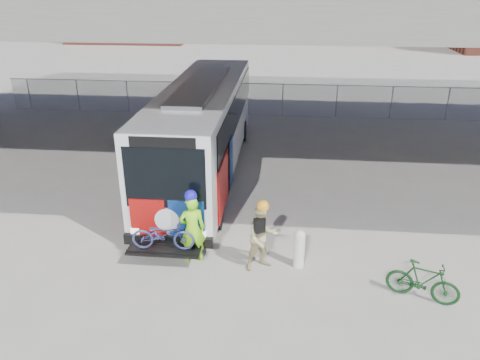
# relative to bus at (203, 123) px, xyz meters

# --- Properties ---
(ground) EXTENTS (160.00, 160.00, 0.00)m
(ground) POSITION_rel_bus_xyz_m (2.00, -3.20, -2.11)
(ground) COLOR #9E9991
(ground) RESTS_ON ground
(bus) EXTENTS (2.67, 12.90, 3.69)m
(bus) POSITION_rel_bus_xyz_m (0.00, 0.00, 0.00)
(bus) COLOR silver
(bus) RESTS_ON ground
(overpass) EXTENTS (40.00, 16.00, 7.95)m
(overpass) POSITION_rel_bus_xyz_m (2.00, 0.80, 4.44)
(overpass) COLOR #605E59
(overpass) RESTS_ON ground
(chainlink_fence) EXTENTS (30.00, 0.06, 30.00)m
(chainlink_fence) POSITION_rel_bus_xyz_m (2.00, 8.80, -0.68)
(chainlink_fence) COLOR gray
(chainlink_fence) RESTS_ON ground
(bollard) EXTENTS (0.29, 0.29, 1.12)m
(bollard) POSITION_rel_bus_xyz_m (3.68, -6.33, -1.51)
(bollard) COLOR beige
(bollard) RESTS_ON ground
(cyclist_hivis) EXTENTS (0.83, 0.67, 2.16)m
(cyclist_hivis) POSITION_rel_bus_xyz_m (0.75, -6.33, -1.07)
(cyclist_hivis) COLOR #94FF1A
(cyclist_hivis) RESTS_ON ground
(cyclist_tan) EXTENTS (1.12, 1.04, 2.03)m
(cyclist_tan) POSITION_rel_bus_xyz_m (2.68, -6.48, -1.15)
(cyclist_tan) COLOR tan
(cyclist_tan) RESTS_ON ground
(bike_parked) EXTENTS (1.80, 1.07, 1.04)m
(bike_parked) POSITION_rel_bus_xyz_m (6.65, -7.48, -1.59)
(bike_parked) COLOR #133E19
(bike_parked) RESTS_ON ground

